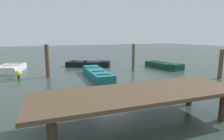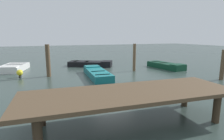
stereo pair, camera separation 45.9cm
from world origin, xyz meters
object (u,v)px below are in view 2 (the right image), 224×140
(rowboat_dark_green, at_px, (166,65))
(mooring_piling_center, at_px, (48,61))
(marker_buoy, at_px, (20,73))
(rowboat_black, at_px, (91,64))
(dock_segment, at_px, (131,95))
(rowboat_teal, at_px, (97,73))
(rowboat_white, at_px, (13,68))
(mooring_piling_mid_left, at_px, (223,65))
(mooring_piling_mid_right, at_px, (134,58))

(rowboat_dark_green, relative_size, mooring_piling_center, 1.62)
(rowboat_dark_green, distance_m, marker_buoy, 10.19)
(rowboat_black, distance_m, mooring_piling_center, 4.52)
(dock_segment, distance_m, rowboat_teal, 6.32)
(rowboat_dark_green, bearing_deg, rowboat_white, -114.68)
(rowboat_teal, xyz_separation_m, mooring_piling_mid_left, (-6.34, 3.40, 0.64))
(mooring_piling_mid_right, height_order, marker_buoy, mooring_piling_mid_right)
(rowboat_white, distance_m, mooring_piling_mid_right, 8.72)
(rowboat_teal, relative_size, rowboat_white, 1.23)
(dock_segment, distance_m, marker_buoy, 8.44)
(dock_segment, bearing_deg, marker_buoy, -62.05)
(rowboat_dark_green, bearing_deg, mooring_piling_mid_left, -0.55)
(rowboat_teal, distance_m, marker_buoy, 4.60)
(marker_buoy, bearing_deg, dock_segment, 113.65)
(rowboat_white, xyz_separation_m, marker_buoy, (-0.64, 2.71, 0.07))
(dock_segment, bearing_deg, mooring_piling_mid_right, -115.28)
(dock_segment, xyz_separation_m, marker_buoy, (3.38, -7.71, -0.56))
(mooring_piling_mid_left, bearing_deg, dock_segment, 21.02)
(marker_buoy, bearing_deg, rowboat_teal, 160.98)
(rowboat_dark_green, bearing_deg, dock_segment, -51.30)
(rowboat_teal, relative_size, marker_buoy, 7.78)
(rowboat_black, relative_size, rowboat_teal, 0.97)
(rowboat_teal, relative_size, mooring_piling_center, 1.90)
(mooring_piling_mid_right, bearing_deg, rowboat_dark_green, -178.46)
(mooring_piling_center, bearing_deg, rowboat_white, -53.47)
(rowboat_black, relative_size, mooring_piling_mid_left, 2.13)
(mooring_piling_mid_right, bearing_deg, mooring_piling_mid_left, 128.48)
(rowboat_dark_green, relative_size, marker_buoy, 6.62)
(dock_segment, distance_m, rowboat_dark_green, 9.83)
(mooring_piling_mid_left, xyz_separation_m, marker_buoy, (10.69, -4.90, -0.57))
(rowboat_teal, height_order, mooring_piling_mid_left, mooring_piling_mid_left)
(rowboat_dark_green, relative_size, mooring_piling_mid_right, 1.65)
(rowboat_teal, xyz_separation_m, marker_buoy, (4.35, -1.50, 0.07))
(rowboat_teal, bearing_deg, rowboat_white, 54.00)
(dock_segment, xyz_separation_m, rowboat_black, (-1.68, -10.20, -0.63))
(dock_segment, height_order, rowboat_black, dock_segment)
(mooring_piling_mid_left, height_order, marker_buoy, mooring_piling_mid_left)
(mooring_piling_mid_left, bearing_deg, mooring_piling_center, -26.70)
(rowboat_black, xyz_separation_m, marker_buoy, (5.06, 2.49, 0.07))
(rowboat_dark_green, xyz_separation_m, mooring_piling_mid_right, (2.81, 0.08, 0.75))
(rowboat_black, bearing_deg, dock_segment, -69.79)
(mooring_piling_mid_right, bearing_deg, marker_buoy, -5.48)
(rowboat_white, xyz_separation_m, mooring_piling_center, (-2.26, 3.05, 0.76))
(rowboat_black, bearing_deg, mooring_piling_center, -110.96)
(marker_buoy, bearing_deg, mooring_piling_mid_left, 155.37)
(rowboat_teal, height_order, rowboat_white, same)
(mooring_piling_mid_right, relative_size, mooring_piling_mid_left, 1.13)
(rowboat_black, xyz_separation_m, mooring_piling_mid_left, (-5.63, 7.39, 0.64))
(dock_segment, bearing_deg, rowboat_white, -64.63)
(mooring_piling_center, bearing_deg, rowboat_black, -140.55)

